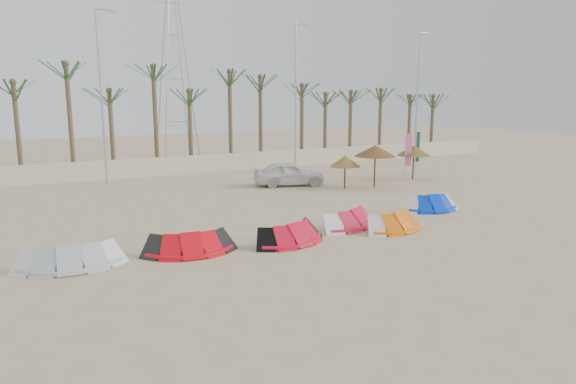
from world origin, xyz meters
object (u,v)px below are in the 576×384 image
kite_red_mid (288,231)px  parasol_right (414,151)px  car (289,174)px  kite_red_right (346,216)px  parasol_mid (375,151)px  kite_blue (428,201)px  parasol_left (345,161)px  kite_red_left (187,241)px  kite_orange (391,219)px  kite_grey (69,254)px

kite_red_mid → parasol_right: size_ratio=1.49×
kite_red_mid → car: bearing=61.9°
kite_red_right → parasol_mid: parasol_mid is taller
kite_blue → parasol_left: parasol_left is taller
kite_red_right → parasol_mid: 10.01m
kite_red_right → parasol_left: (5.03, 7.58, 1.29)m
kite_red_left → parasol_right: parasol_right is taller
kite_red_left → kite_blue: same height
kite_orange → parasol_left: 9.83m
kite_blue → parasol_mid: 6.81m
kite_red_right → parasol_left: parasol_left is taller
parasol_left → parasol_mid: 2.03m
kite_red_left → kite_red_right: 7.50m
kite_grey → parasol_mid: parasol_mid is taller
kite_red_right → car: size_ratio=0.88×
kite_red_right → parasol_right: (11.16, 8.32, 1.57)m
parasol_mid → parasol_right: (4.28, 1.30, -0.32)m
parasol_left → parasol_right: size_ratio=0.88×
kite_orange → parasol_left: size_ratio=1.66×
kite_orange → kite_blue: bearing=27.3°
kite_grey → kite_red_left: (4.04, -0.33, -0.00)m
parasol_left → kite_red_left: bearing=-146.9°
parasol_left → parasol_mid: bearing=-16.9°
parasol_mid → kite_red_right: bearing=-134.4°
kite_red_right → parasol_mid: bearing=45.6°
kite_red_mid → car: 12.77m
kite_red_left → kite_orange: same height
kite_grey → parasol_left: bearing=25.3°
kite_blue → parasol_right: bearing=53.3°
kite_red_mid → kite_orange: bearing=-3.8°
kite_red_left → kite_red_right: (7.48, 0.57, 0.00)m
kite_red_mid → kite_orange: 4.93m
parasol_left → car: bearing=135.1°
kite_grey → kite_orange: 12.95m
kite_blue → kite_red_left: bearing=-174.6°
parasol_left → parasol_mid: (1.86, -0.56, 0.59)m
parasol_left → parasol_right: bearing=6.9°
kite_grey → car: car is taller
kite_red_right → kite_orange: same height
parasol_left → kite_orange: bearing=-112.1°
kite_red_mid → kite_orange: same height
parasol_right → car: parasol_right is taller
kite_grey → kite_blue: (16.95, 0.88, -0.00)m
kite_blue → parasol_left: (-0.40, 6.94, 1.30)m
kite_red_mid → parasol_mid: size_ratio=1.31×
kite_red_right → parasol_mid: size_ratio=1.49×
kite_red_left → parasol_left: bearing=33.1°
car → kite_red_left: bearing=154.2°
kite_red_mid → kite_orange: (4.92, -0.33, -0.00)m
kite_orange → parasol_left: bearing=67.9°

